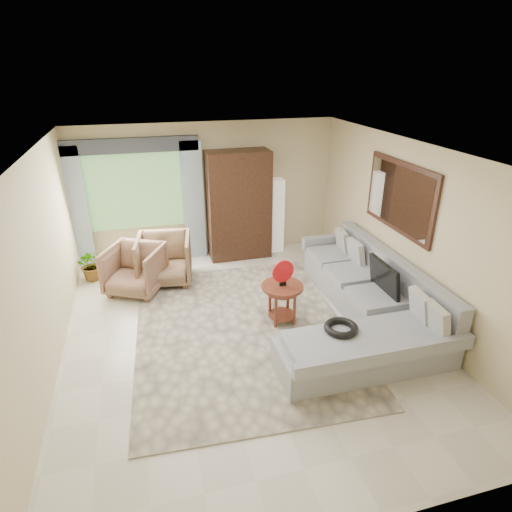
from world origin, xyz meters
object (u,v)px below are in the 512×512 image
object	(u,v)px
armchair_right	(164,259)
armoire	(239,205)
armchair_left	(135,269)
floor_lamp	(277,216)
potted_plant	(92,264)
coffee_table	(282,303)
sectional_sofa	(365,306)
tv_screen	(384,277)

from	to	relation	value
armchair_right	armoire	distance (m)	1.82
armchair_left	floor_lamp	bearing A→B (deg)	47.17
armchair_right	potted_plant	bearing A→B (deg)	169.70
armchair_left	armoire	bearing A→B (deg)	52.79
coffee_table	sectional_sofa	bearing A→B (deg)	-16.20
sectional_sofa	coffee_table	size ratio (longest dim) A/B	5.61
armoire	floor_lamp	size ratio (longest dim) A/B	1.40
coffee_table	armchair_right	size ratio (longest dim) A/B	0.66
sectional_sofa	potted_plant	world-z (taller)	sectional_sofa
armchair_right	floor_lamp	bearing A→B (deg)	27.74
tv_screen	floor_lamp	xyz separation A→B (m)	(-0.70, 2.95, 0.03)
potted_plant	coffee_table	bearing A→B (deg)	-38.16
sectional_sofa	coffee_table	distance (m)	1.23
floor_lamp	tv_screen	bearing A→B (deg)	-76.63
coffee_table	armchair_left	size ratio (longest dim) A/B	0.70
armoire	floor_lamp	bearing A→B (deg)	4.29
sectional_sofa	floor_lamp	distance (m)	3.03
armoire	floor_lamp	distance (m)	0.86
coffee_table	armchair_right	bearing A→B (deg)	131.28
sectional_sofa	potted_plant	xyz separation A→B (m)	(-4.01, 2.56, 0.01)
armchair_left	tv_screen	bearing A→B (deg)	-1.35
tv_screen	sectional_sofa	bearing A→B (deg)	-177.40
tv_screen	potted_plant	distance (m)	5.00
sectional_sofa	coffee_table	bearing A→B (deg)	163.80
sectional_sofa	potted_plant	size ratio (longest dim) A/B	5.91
coffee_table	floor_lamp	distance (m)	2.75
coffee_table	potted_plant	xyz separation A→B (m)	(-2.83, 2.22, -0.03)
armchair_left	armoire	world-z (taller)	armoire
armchair_left	armchair_right	bearing A→B (deg)	51.69
armoire	coffee_table	bearing A→B (deg)	-88.87
armchair_right	armoire	size ratio (longest dim) A/B	0.45
armchair_left	sectional_sofa	bearing A→B (deg)	-3.42
potted_plant	floor_lamp	xyz separation A→B (m)	(3.58, 0.39, 0.46)
tv_screen	potted_plant	world-z (taller)	tv_screen
armchair_left	armchair_right	size ratio (longest dim) A/B	0.95
tv_screen	floor_lamp	size ratio (longest dim) A/B	0.49
tv_screen	armchair_left	bearing A→B (deg)	151.81
coffee_table	floor_lamp	bearing A→B (deg)	74.00
armoire	floor_lamp	world-z (taller)	armoire
sectional_sofa	tv_screen	bearing A→B (deg)	2.60
tv_screen	armchair_left	distance (m)	4.02
sectional_sofa	floor_lamp	size ratio (longest dim) A/B	2.31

